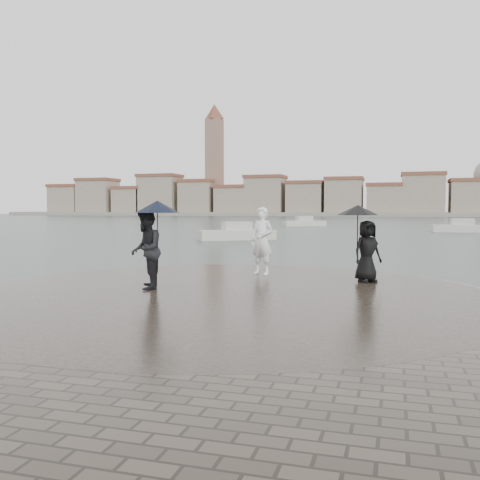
% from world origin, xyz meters
% --- Properties ---
extents(ground, '(400.00, 400.00, 0.00)m').
position_xyz_m(ground, '(0.00, 0.00, 0.00)').
color(ground, '#2B3835').
rests_on(ground, ground).
extents(kerb_ring, '(12.50, 12.50, 0.32)m').
position_xyz_m(kerb_ring, '(0.00, 3.50, 0.16)').
color(kerb_ring, gray).
rests_on(kerb_ring, ground).
extents(quay_tip, '(11.90, 11.90, 0.36)m').
position_xyz_m(quay_tip, '(0.00, 3.50, 0.18)').
color(quay_tip, '#2D261E').
rests_on(quay_tip, ground).
extents(statue, '(0.81, 0.66, 1.90)m').
position_xyz_m(statue, '(0.04, 6.88, 1.31)').
color(statue, white).
rests_on(statue, quay_tip).
extents(visitor_left, '(1.26, 1.16, 2.04)m').
position_xyz_m(visitor_left, '(-1.80, 3.44, 1.49)').
color(visitor_left, black).
rests_on(visitor_left, quay_tip).
extents(visitor_right, '(1.25, 1.10, 1.95)m').
position_xyz_m(visitor_right, '(2.88, 6.14, 1.50)').
color(visitor_right, black).
rests_on(visitor_right, quay_tip).
extents(far_skyline, '(260.00, 20.00, 37.00)m').
position_xyz_m(far_skyline, '(-6.29, 160.71, 5.61)').
color(far_skyline, gray).
rests_on(far_skyline, ground).
extents(boats, '(37.10, 36.13, 1.50)m').
position_xyz_m(boats, '(4.61, 43.14, 0.38)').
color(boats, beige).
rests_on(boats, ground).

